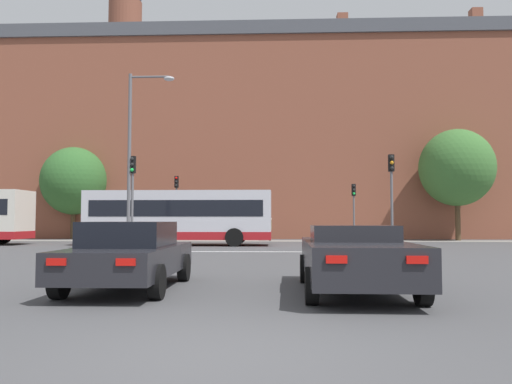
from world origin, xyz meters
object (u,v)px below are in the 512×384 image
pedestrian_waiting (166,226)px  street_lamp_junction (136,144)px  traffic_light_far_left (176,198)px  bus_crossing_lead (180,216)px  pedestrian_walking_west (270,227)px  car_roadster_right (354,257)px  traffic_light_near_right (392,186)px  traffic_light_far_right (354,203)px  car_saloon_left (130,254)px  traffic_light_near_left (132,187)px  pedestrian_walking_east (163,228)px

pedestrian_waiting → street_lamp_junction: bearing=119.2°
traffic_light_far_left → pedestrian_waiting: bearing=126.8°
bus_crossing_lead → pedestrian_walking_west: bus_crossing_lead is taller
street_lamp_junction → pedestrian_walking_west: size_ratio=5.11×
car_roadster_right → traffic_light_near_right: 14.19m
traffic_light_far_right → pedestrian_waiting: traffic_light_far_right is taller
car_roadster_right → bus_crossing_lead: bearing=112.3°
bus_crossing_lead → traffic_light_near_right: (10.92, -4.84, 1.36)m
pedestrian_waiting → car_saloon_left: bearing=124.0°
car_saloon_left → pedestrian_waiting: (-4.76, 24.81, 0.28)m
traffic_light_far_left → pedestrian_walking_west: (6.40, 0.51, -2.03)m
street_lamp_junction → pedestrian_waiting: street_lamp_junction is taller
car_saloon_left → traffic_light_far_right: (8.27, 23.27, 1.89)m
bus_crossing_lead → pedestrian_walking_west: 7.87m
traffic_light_far_right → traffic_light_near_left: traffic_light_near_left is taller
pedestrian_walking_east → pedestrian_walking_west: pedestrian_walking_west is taller
car_roadster_right → traffic_light_far_right: bearing=82.4°
traffic_light_near_left → traffic_light_far_right: bearing=41.7°
traffic_light_near_right → traffic_light_near_left: traffic_light_near_right is taller
car_roadster_right → traffic_light_near_right: bearing=75.2°
traffic_light_far_right → traffic_light_near_right: bearing=-88.9°
car_roadster_right → pedestrian_waiting: 26.78m
traffic_light_near_right → pedestrian_waiting: bearing=138.7°
street_lamp_junction → bus_crossing_lead: bearing=79.5°
traffic_light_near_left → pedestrian_waiting: (-1.11, 12.17, -1.96)m
street_lamp_junction → pedestrian_waiting: bearing=96.0°
pedestrian_walking_west → traffic_light_far_left: bearing=-86.6°
traffic_light_near_left → traffic_light_far_left: 10.81m
traffic_light_far_right → traffic_light_far_left: traffic_light_far_left is taller
car_saloon_left → traffic_light_far_right: 24.77m
traffic_light_far_left → car_roadster_right: bearing=-70.6°
car_roadster_right → car_saloon_left: bearing=177.7°
traffic_light_near_right → street_lamp_junction: bearing=-177.1°
car_saloon_left → traffic_light_near_left: size_ratio=1.02×
car_roadster_right → traffic_light_near_right: size_ratio=1.09×
traffic_light_near_right → traffic_light_far_right: 10.10m
bus_crossing_lead → street_lamp_junction: 6.47m
pedestrian_walking_west → car_roadster_right: bearing=3.4°
pedestrian_walking_west → pedestrian_waiting: bearing=-97.6°
car_roadster_right → traffic_light_near_right: traffic_light_near_right is taller
bus_crossing_lead → pedestrian_walking_east: bus_crossing_lead is taller
traffic_light_near_left → street_lamp_junction: street_lamp_junction is taller
bus_crossing_lead → traffic_light_far_left: bearing=13.4°
traffic_light_near_right → traffic_light_far_right: size_ratio=1.17×
pedestrian_walking_east → traffic_light_far_right: bearing=-167.0°
traffic_light_far_right → street_lamp_junction: street_lamp_junction is taller
traffic_light_far_left → street_lamp_junction: size_ratio=0.54×
pedestrian_waiting → pedestrian_walking_west: pedestrian_waiting is taller
bus_crossing_lead → pedestrian_walking_east: 6.03m
traffic_light_far_right → bus_crossing_lead: bearing=-153.9°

